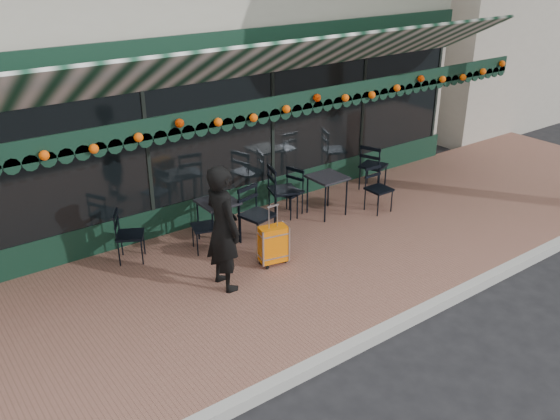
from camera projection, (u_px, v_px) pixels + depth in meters
ground at (365, 340)px, 7.55m from camera, size 80.00×80.00×0.00m
sidewalk at (273, 271)px, 8.99m from camera, size 18.00×4.00×0.15m
curb at (369, 339)px, 7.46m from camera, size 18.00×0.16×0.15m
restaurant_building at (110, 66)px, 12.36m from camera, size 12.00×9.60×4.50m
neighbor_building_right at (488, 16)px, 19.42m from camera, size 12.00×8.00×4.80m
woman at (223, 228)px, 8.10m from camera, size 0.44×0.67×1.82m
suitcase at (273, 245)px, 8.92m from camera, size 0.46×0.32×0.97m
cafe_table_a at (327, 180)px, 10.43m from camera, size 0.59×0.59×0.73m
cafe_table_b at (218, 205)px, 9.47m from camera, size 0.58×0.58×0.71m
chair_a_left at (289, 193)px, 10.49m from camera, size 0.53×0.53×0.85m
chair_a_right at (373, 166)px, 11.60m from camera, size 0.61×0.61×0.94m
chair_a_front at (379, 190)px, 10.65m from camera, size 0.42×0.42×0.83m
chair_b_left at (204, 227)px, 9.29m from camera, size 0.49×0.49×0.79m
chair_b_right at (283, 191)px, 10.43m from camera, size 0.60×0.60×0.96m
chair_b_front at (257, 216)px, 9.48m from camera, size 0.57×0.57×0.96m
chair_solo at (130, 236)px, 8.98m from camera, size 0.57×0.57×0.83m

